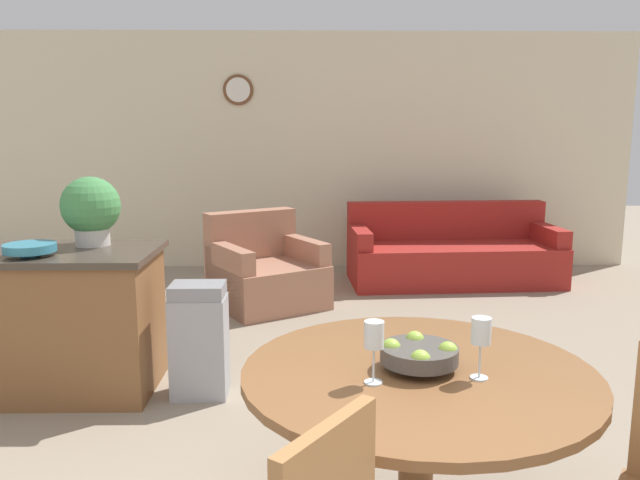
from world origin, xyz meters
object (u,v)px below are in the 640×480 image
wine_glass_right (481,334)px  couch (452,255)px  dining_table (417,412)px  kitchen_island (72,320)px  armchair (265,274)px  fruit_bowl (419,354)px  potted_plant (91,209)px  wine_glass_left (374,337)px  teal_bowl (30,248)px  trash_bin (199,340)px

wine_glass_right → couch: size_ratio=0.10×
dining_table → kitchen_island: (-1.87, 1.55, -0.12)m
wine_glass_right → armchair: 3.74m
fruit_bowl → dining_table: bearing=-6.9°
kitchen_island → potted_plant: bearing=57.8°
potted_plant → couch: potted_plant is taller
armchair → dining_table: bearing=-107.7°
wine_glass_left → couch: bearing=73.7°
wine_glass_left → teal_bowl: bearing=140.6°
wine_glass_right → kitchen_island: bearing=141.6°
wine_glass_left → wine_glass_right: same height
potted_plant → trash_bin: 1.07m
fruit_bowl → wine_glass_right: 0.24m
couch → armchair: bearing=-159.7°
fruit_bowl → kitchen_island: 2.46m
dining_table → trash_bin: bearing=126.4°
kitchen_island → couch: (2.99, 2.75, -0.16)m
couch → dining_table: bearing=-108.0°
potted_plant → wine_glass_right: bearing=-42.5°
fruit_bowl → teal_bowl: teal_bowl is taller
dining_table → teal_bowl: teal_bowl is taller
armchair → teal_bowl: bearing=-151.1°
dining_table → fruit_bowl: 0.23m
fruit_bowl → couch: fruit_bowl is taller
fruit_bowl → trash_bin: fruit_bowl is taller
dining_table → fruit_bowl: fruit_bowl is taller
couch → armchair: 2.11m
couch → wine_glass_right: bearing=-105.3°
potted_plant → couch: bearing=41.9°
dining_table → wine_glass_right: size_ratio=5.83×
dining_table → couch: bearing=75.4°
dining_table → armchair: 3.56m
kitchen_island → couch: kitchen_island is taller
wine_glass_right → fruit_bowl: bearing=156.0°
wine_glass_right → couch: 4.53m
kitchen_island → trash_bin: 0.81m
potted_plant → trash_bin: size_ratio=0.62×
fruit_bowl → trash_bin: (-1.07, 1.45, -0.45)m
potted_plant → fruit_bowl: bearing=-44.2°
trash_bin → armchair: 2.02m
wine_glass_left → kitchen_island: (-1.69, 1.68, -0.46)m
wine_glass_left → dining_table: bearing=34.4°
kitchen_island → potted_plant: 0.70m
dining_table → couch: (1.12, 4.31, -0.29)m
dining_table → fruit_bowl: size_ratio=4.56×
fruit_bowl → couch: 4.48m
teal_bowl → trash_bin: size_ratio=0.42×
fruit_bowl → potted_plant: potted_plant is taller
kitchen_island → couch: size_ratio=0.48×
potted_plant → couch: 3.97m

